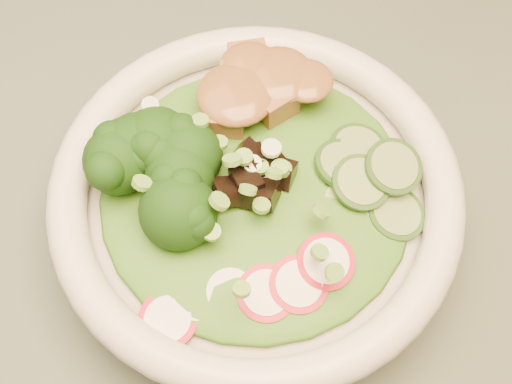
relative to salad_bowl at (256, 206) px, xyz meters
name	(u,v)px	position (x,y,z in m)	size (l,w,h in m)	color
salad_bowl	(256,206)	(0.00, 0.00, 0.00)	(0.25, 0.25, 0.07)	silver
lettuce_bed	(256,191)	(0.00, 0.00, 0.02)	(0.19, 0.19, 0.02)	#245B13
broccoli_florets	(156,185)	(-0.06, 0.01, 0.03)	(0.07, 0.07, 0.04)	black
radish_slices	(264,286)	(-0.02, -0.06, 0.02)	(0.10, 0.04, 0.02)	#B40D20
cucumber_slices	(359,182)	(0.06, -0.02, 0.03)	(0.07, 0.07, 0.03)	#85A45B
mushroom_heap	(256,164)	(0.00, 0.01, 0.03)	(0.07, 0.07, 0.04)	black
tofu_cubes	(256,101)	(0.02, 0.06, 0.03)	(0.08, 0.06, 0.03)	olive
peanut_sauce	(256,89)	(0.02, 0.06, 0.04)	(0.07, 0.05, 0.01)	brown
scallion_garnish	(256,173)	(0.00, 0.00, 0.04)	(0.18, 0.18, 0.02)	#6DAA3C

